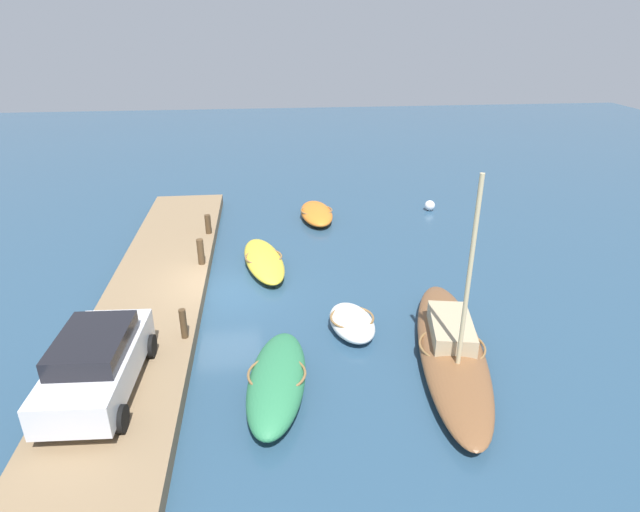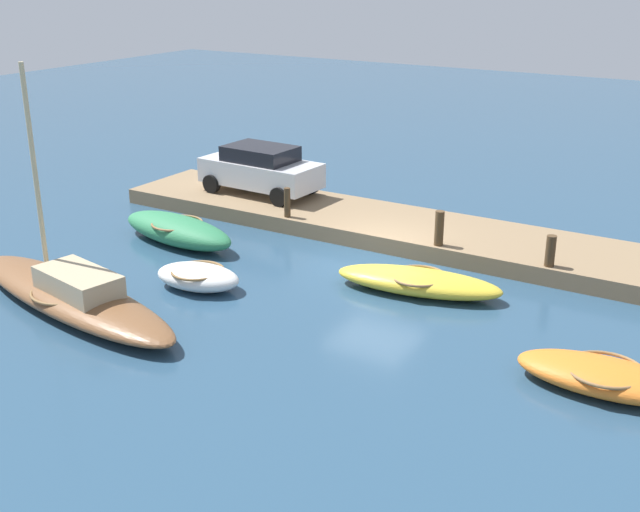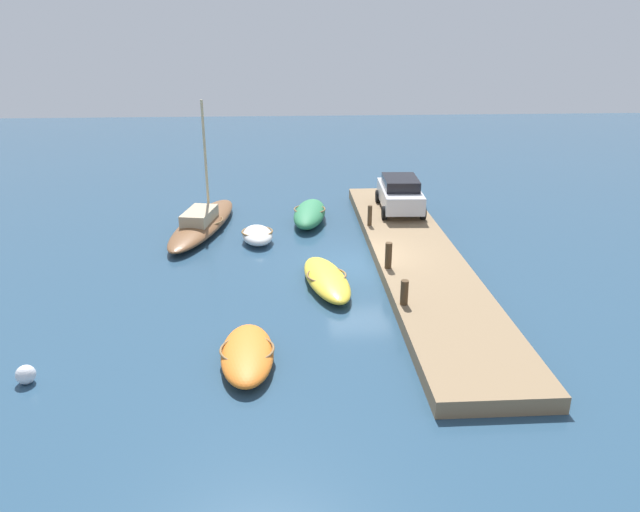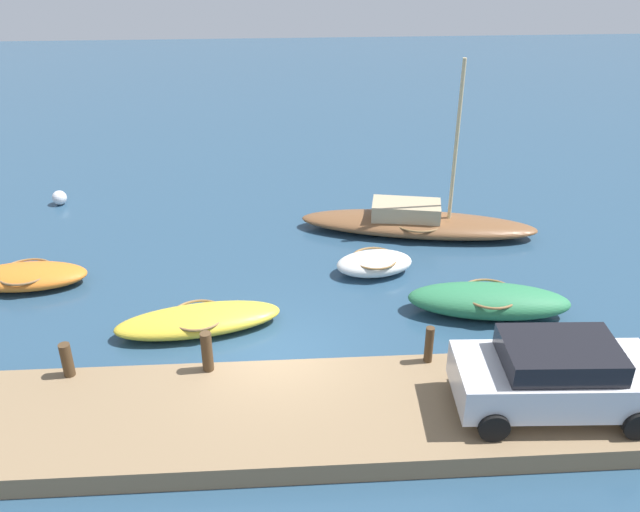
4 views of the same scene
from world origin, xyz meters
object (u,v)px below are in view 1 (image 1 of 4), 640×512
(rowboat_green, at_px, (277,380))
(marker_buoy, at_px, (430,205))
(dinghy_white, at_px, (352,322))
(mooring_post_mid_west, at_px, (201,252))
(rowboat_yellow, at_px, (264,260))
(rowboat_orange, at_px, (317,213))
(mooring_post_west, at_px, (208,224))
(mooring_post_mid_east, at_px, (183,324))
(sailboat_brown, at_px, (451,347))
(parked_car, at_px, (96,362))

(rowboat_green, xyz_separation_m, marker_buoy, (-13.73, 8.26, -0.16))
(dinghy_white, relative_size, mooring_post_mid_west, 2.47)
(rowboat_green, distance_m, rowboat_yellow, 7.82)
(rowboat_orange, bearing_deg, mooring_post_mid_west, -43.18)
(rowboat_green, height_order, rowboat_yellow, rowboat_green)
(rowboat_yellow, distance_m, mooring_post_west, 3.61)
(rowboat_green, height_order, marker_buoy, rowboat_green)
(dinghy_white, height_order, mooring_post_mid_west, mooring_post_mid_west)
(rowboat_green, bearing_deg, mooring_post_mid_east, -121.88)
(rowboat_green, bearing_deg, marker_buoy, 157.30)
(rowboat_yellow, bearing_deg, rowboat_orange, 143.47)
(rowboat_orange, xyz_separation_m, rowboat_yellow, (5.25, -2.63, -0.00))
(rowboat_green, height_order, mooring_post_mid_east, mooring_post_mid_east)
(sailboat_brown, relative_size, rowboat_yellow, 1.80)
(rowboat_orange, xyz_separation_m, parked_car, (13.09, -6.76, 1.05))
(mooring_post_mid_east, distance_m, marker_buoy, 15.86)
(mooring_post_west, bearing_deg, sailboat_brown, 39.14)
(sailboat_brown, relative_size, mooring_post_west, 9.68)
(dinghy_white, relative_size, rowboat_yellow, 0.55)
(sailboat_brown, relative_size, marker_buoy, 15.39)
(mooring_post_mid_east, bearing_deg, marker_buoy, 136.52)
(sailboat_brown, bearing_deg, parked_car, -72.72)
(sailboat_brown, relative_size, parked_car, 1.92)
(rowboat_yellow, bearing_deg, rowboat_green, -7.85)
(dinghy_white, relative_size, mooring_post_mid_east, 2.66)
(rowboat_orange, relative_size, parked_car, 0.84)
(dinghy_white, xyz_separation_m, mooring_post_mid_west, (-4.54, -5.08, 0.66))
(rowboat_orange, bearing_deg, dinghy_white, -1.57)
(rowboat_yellow, xyz_separation_m, parked_car, (7.85, -4.14, 1.05))
(rowboat_yellow, relative_size, mooring_post_mid_west, 4.50)
(rowboat_orange, height_order, mooring_post_mid_west, mooring_post_mid_west)
(rowboat_orange, bearing_deg, sailboat_brown, 10.61)
(rowboat_orange, height_order, sailboat_brown, sailboat_brown)
(sailboat_brown, height_order, mooring_post_west, sailboat_brown)
(sailboat_brown, xyz_separation_m, mooring_post_west, (-9.47, -7.70, 0.51))
(rowboat_orange, distance_m, mooring_post_mid_east, 11.94)
(mooring_post_mid_east, height_order, parked_car, parked_car)
(rowboat_green, bearing_deg, rowboat_yellow, -169.58)
(rowboat_yellow, height_order, parked_car, parked_car)
(mooring_post_west, bearing_deg, rowboat_green, 14.11)
(rowboat_orange, distance_m, dinghy_white, 10.26)
(rowboat_orange, relative_size, rowboat_green, 0.78)
(sailboat_brown, xyz_separation_m, mooring_post_mid_west, (-6.32, -7.70, 0.59))
(mooring_post_mid_west, relative_size, marker_buoy, 1.90)
(rowboat_yellow, distance_m, mooring_post_mid_east, 6.10)
(dinghy_white, xyz_separation_m, rowboat_yellow, (-5.01, -2.73, -0.03))
(rowboat_yellow, bearing_deg, dinghy_white, 18.61)
(sailboat_brown, distance_m, mooring_post_mid_west, 9.98)
(dinghy_white, bearing_deg, rowboat_green, -48.80)
(marker_buoy, bearing_deg, mooring_post_mid_west, -59.64)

